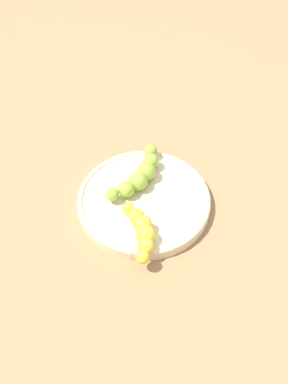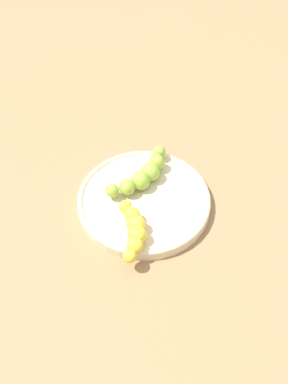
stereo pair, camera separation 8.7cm
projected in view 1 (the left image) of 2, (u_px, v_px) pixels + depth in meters
ground_plane at (144, 205)px, 0.90m from camera, size 2.40×2.40×0.00m
fruit_bowl at (144, 201)px, 0.89m from camera, size 0.25×0.25×0.02m
banana_yellow at (142, 231)px, 0.82m from camera, size 0.12×0.07×0.03m
banana_green at (139, 175)px, 0.90m from camera, size 0.09×0.15×0.04m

